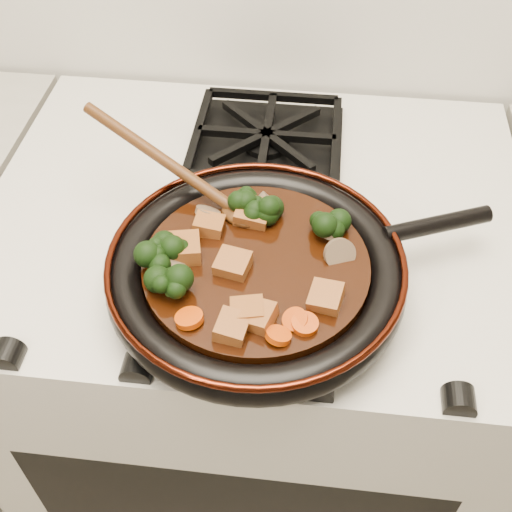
# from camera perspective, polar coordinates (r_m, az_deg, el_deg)

# --- Properties ---
(stove) EXTENTS (0.76, 0.60, 0.90)m
(stove) POSITION_cam_1_polar(r_m,az_deg,el_deg) (1.25, -0.00, -11.02)
(stove) COLOR beige
(stove) RESTS_ON ground
(burner_grate_front) EXTENTS (0.23, 0.23, 0.03)m
(burner_grate_front) POSITION_cam_1_polar(r_m,az_deg,el_deg) (0.79, -1.17, -1.89)
(burner_grate_front) COLOR black
(burner_grate_front) RESTS_ON stove
(burner_grate_back) EXTENTS (0.23, 0.23, 0.03)m
(burner_grate_back) POSITION_cam_1_polar(r_m,az_deg,el_deg) (1.00, 0.94, 10.33)
(burner_grate_back) COLOR black
(burner_grate_back) RESTS_ON stove
(skillet) EXTENTS (0.46, 0.35, 0.05)m
(skillet) POSITION_cam_1_polar(r_m,az_deg,el_deg) (0.76, 0.15, -1.31)
(skillet) COLOR black
(skillet) RESTS_ON burner_grate_front
(braising_sauce) EXTENTS (0.27, 0.27, 0.02)m
(braising_sauce) POSITION_cam_1_polar(r_m,az_deg,el_deg) (0.75, -0.00, -1.08)
(braising_sauce) COLOR black
(braising_sauce) RESTS_ON skillet
(tofu_cube_0) EXTENTS (0.04, 0.03, 0.02)m
(tofu_cube_0) POSITION_cam_1_polar(r_m,az_deg,el_deg) (0.78, -4.22, 2.71)
(tofu_cube_0) COLOR brown
(tofu_cube_0) RESTS_ON braising_sauce
(tofu_cube_1) EXTENTS (0.04, 0.04, 0.03)m
(tofu_cube_1) POSITION_cam_1_polar(r_m,az_deg,el_deg) (0.69, -0.77, -5.00)
(tofu_cube_1) COLOR brown
(tofu_cube_1) RESTS_ON braising_sauce
(tofu_cube_2) EXTENTS (0.05, 0.05, 0.03)m
(tofu_cube_2) POSITION_cam_1_polar(r_m,az_deg,el_deg) (0.79, -0.27, 3.78)
(tofu_cube_2) COLOR brown
(tofu_cube_2) RESTS_ON braising_sauce
(tofu_cube_3) EXTENTS (0.04, 0.04, 0.03)m
(tofu_cube_3) POSITION_cam_1_polar(r_m,az_deg,el_deg) (0.71, 6.22, -3.72)
(tofu_cube_3) COLOR brown
(tofu_cube_3) RESTS_ON braising_sauce
(tofu_cube_4) EXTENTS (0.04, 0.04, 0.02)m
(tofu_cube_4) POSITION_cam_1_polar(r_m,az_deg,el_deg) (0.68, -2.15, -6.39)
(tofu_cube_4) COLOR brown
(tofu_cube_4) RESTS_ON braising_sauce
(tofu_cube_5) EXTENTS (0.05, 0.04, 0.03)m
(tofu_cube_5) POSITION_cam_1_polar(r_m,az_deg,el_deg) (0.69, 0.14, -5.40)
(tofu_cube_5) COLOR brown
(tofu_cube_5) RESTS_ON braising_sauce
(tofu_cube_6) EXTENTS (0.04, 0.04, 0.02)m
(tofu_cube_6) POSITION_cam_1_polar(r_m,az_deg,el_deg) (0.73, -2.06, -0.75)
(tofu_cube_6) COLOR brown
(tofu_cube_6) RESTS_ON braising_sauce
(tofu_cube_7) EXTENTS (0.05, 0.05, 0.03)m
(tofu_cube_7) POSITION_cam_1_polar(r_m,az_deg,el_deg) (0.75, -6.72, 0.59)
(tofu_cube_7) COLOR brown
(tofu_cube_7) RESTS_ON braising_sauce
(broccoli_floret_0) EXTENTS (0.08, 0.08, 0.06)m
(broccoli_floret_0) POSITION_cam_1_polar(r_m,az_deg,el_deg) (0.71, -7.72, -2.74)
(broccoli_floret_0) COLOR black
(broccoli_floret_0) RESTS_ON braising_sauce
(broccoli_floret_1) EXTENTS (0.09, 0.09, 0.06)m
(broccoli_floret_1) POSITION_cam_1_polar(r_m,az_deg,el_deg) (0.75, -7.41, 0.51)
(broccoli_floret_1) COLOR black
(broccoli_floret_1) RESTS_ON braising_sauce
(broccoli_floret_2) EXTENTS (0.09, 0.08, 0.07)m
(broccoli_floret_2) POSITION_cam_1_polar(r_m,az_deg,el_deg) (0.80, -0.70, 4.49)
(broccoli_floret_2) COLOR black
(broccoli_floret_2) RESTS_ON braising_sauce
(broccoli_floret_3) EXTENTS (0.09, 0.08, 0.07)m
(broccoli_floret_3) POSITION_cam_1_polar(r_m,az_deg,el_deg) (0.78, 6.39, 2.63)
(broccoli_floret_3) COLOR black
(broccoli_floret_3) RESTS_ON braising_sauce
(broccoli_floret_4) EXTENTS (0.07, 0.07, 0.07)m
(broccoli_floret_4) POSITION_cam_1_polar(r_m,az_deg,el_deg) (0.79, 0.49, 3.84)
(broccoli_floret_4) COLOR black
(broccoli_floret_4) RESTS_ON braising_sauce
(broccoli_floret_5) EXTENTS (0.09, 0.08, 0.08)m
(broccoli_floret_5) POSITION_cam_1_polar(r_m,az_deg,el_deg) (0.74, -8.87, -0.15)
(broccoli_floret_5) COLOR black
(broccoli_floret_5) RESTS_ON braising_sauce
(carrot_coin_0) EXTENTS (0.03, 0.03, 0.02)m
(carrot_coin_0) POSITION_cam_1_polar(r_m,az_deg,el_deg) (0.69, -5.96, -5.52)
(carrot_coin_0) COLOR #C23D05
(carrot_coin_0) RESTS_ON braising_sauce
(carrot_coin_1) EXTENTS (0.03, 0.03, 0.01)m
(carrot_coin_1) POSITION_cam_1_polar(r_m,az_deg,el_deg) (0.78, 6.25, 2.47)
(carrot_coin_1) COLOR #C23D05
(carrot_coin_1) RESTS_ON braising_sauce
(carrot_coin_2) EXTENTS (0.03, 0.03, 0.02)m
(carrot_coin_2) POSITION_cam_1_polar(r_m,az_deg,el_deg) (0.68, -2.06, -6.01)
(carrot_coin_2) COLOR #C23D05
(carrot_coin_2) RESTS_ON braising_sauce
(carrot_coin_3) EXTENTS (0.03, 0.03, 0.02)m
(carrot_coin_3) POSITION_cam_1_polar(r_m,az_deg,el_deg) (0.67, 2.00, -7.08)
(carrot_coin_3) COLOR #C23D05
(carrot_coin_3) RESTS_ON braising_sauce
(carrot_coin_4) EXTENTS (0.03, 0.03, 0.02)m
(carrot_coin_4) POSITION_cam_1_polar(r_m,az_deg,el_deg) (0.69, 3.51, -5.69)
(carrot_coin_4) COLOR #C23D05
(carrot_coin_4) RESTS_ON braising_sauce
(carrot_coin_5) EXTENTS (0.03, 0.03, 0.01)m
(carrot_coin_5) POSITION_cam_1_polar(r_m,az_deg,el_deg) (0.69, 4.37, -6.04)
(carrot_coin_5) COLOR #C23D05
(carrot_coin_5) RESTS_ON braising_sauce
(mushroom_slice_0) EXTENTS (0.04, 0.04, 0.03)m
(mushroom_slice_0) POSITION_cam_1_polar(r_m,az_deg,el_deg) (0.81, 1.26, 4.82)
(mushroom_slice_0) COLOR brown
(mushroom_slice_0) RESTS_ON braising_sauce
(mushroom_slice_1) EXTENTS (0.04, 0.04, 0.03)m
(mushroom_slice_1) POSITION_cam_1_polar(r_m,az_deg,el_deg) (0.73, -7.51, -1.26)
(mushroom_slice_1) COLOR brown
(mushroom_slice_1) RESTS_ON braising_sauce
(mushroom_slice_2) EXTENTS (0.05, 0.05, 0.02)m
(mushroom_slice_2) POSITION_cam_1_polar(r_m,az_deg,el_deg) (0.78, 6.48, 2.16)
(mushroom_slice_2) COLOR brown
(mushroom_slice_2) RESTS_ON braising_sauce
(mushroom_slice_3) EXTENTS (0.05, 0.04, 0.04)m
(mushroom_slice_3) POSITION_cam_1_polar(r_m,az_deg,el_deg) (0.75, 7.45, 0.19)
(mushroom_slice_3) COLOR brown
(mushroom_slice_3) RESTS_ON braising_sauce
(mushroom_slice_4) EXTENTS (0.04, 0.04, 0.02)m
(mushroom_slice_4) POSITION_cam_1_polar(r_m,az_deg,el_deg) (0.80, -4.31, 3.89)
(mushroom_slice_4) COLOR brown
(mushroom_slice_4) RESTS_ON braising_sauce
(wooden_spoon) EXTENTS (0.15, 0.09, 0.25)m
(wooden_spoon) POSITION_cam_1_polar(r_m,az_deg,el_deg) (0.81, -5.35, 6.54)
(wooden_spoon) COLOR #47260F
(wooden_spoon) RESTS_ON braising_sauce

